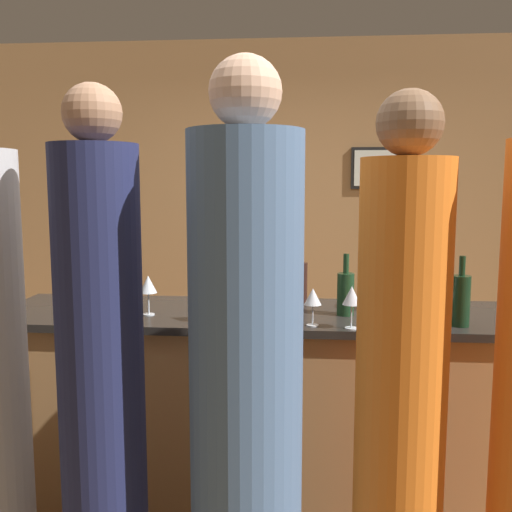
{
  "coord_description": "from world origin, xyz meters",
  "views": [
    {
      "loc": [
        0.16,
        -2.61,
        1.63
      ],
      "look_at": [
        -0.07,
        0.1,
        1.28
      ],
      "focal_mm": 40.0,
      "sensor_mm": 36.0,
      "label": 1
    }
  ],
  "objects_px": {
    "guest_3": "(401,394)",
    "ice_bucket": "(403,289)",
    "guest_4": "(102,390)",
    "wine_bottle_1": "(346,293)",
    "wine_bottle_0": "(300,282)",
    "wine_bottle_2": "(461,299)",
    "guest_2": "(246,392)",
    "bartender": "(248,313)"
  },
  "relations": [
    {
      "from": "wine_bottle_2",
      "to": "guest_4",
      "type": "bearing_deg",
      "value": -156.52
    },
    {
      "from": "wine_bottle_0",
      "to": "wine_bottle_1",
      "type": "distance_m",
      "value": 0.31
    },
    {
      "from": "wine_bottle_1",
      "to": "guest_2",
      "type": "bearing_deg",
      "value": -115.99
    },
    {
      "from": "bartender",
      "to": "wine_bottle_2",
      "type": "distance_m",
      "value": 1.42
    },
    {
      "from": "bartender",
      "to": "guest_2",
      "type": "height_order",
      "value": "guest_2"
    },
    {
      "from": "guest_3",
      "to": "wine_bottle_0",
      "type": "relative_size",
      "value": 6.52
    },
    {
      "from": "bartender",
      "to": "wine_bottle_0",
      "type": "distance_m",
      "value": 0.73
    },
    {
      "from": "guest_4",
      "to": "guest_3",
      "type": "bearing_deg",
      "value": 4.35
    },
    {
      "from": "guest_4",
      "to": "wine_bottle_1",
      "type": "xyz_separation_m",
      "value": [
        0.88,
        0.75,
        0.21
      ]
    },
    {
      "from": "wine_bottle_0",
      "to": "wine_bottle_2",
      "type": "height_order",
      "value": "wine_bottle_2"
    },
    {
      "from": "guest_2",
      "to": "guest_3",
      "type": "height_order",
      "value": "guest_2"
    },
    {
      "from": "guest_2",
      "to": "wine_bottle_2",
      "type": "bearing_deg",
      "value": 35.93
    },
    {
      "from": "bartender",
      "to": "guest_4",
      "type": "xyz_separation_m",
      "value": [
        -0.35,
        -1.55,
        0.08
      ]
    },
    {
      "from": "guest_3",
      "to": "ice_bucket",
      "type": "bearing_deg",
      "value": 80.3
    },
    {
      "from": "bartender",
      "to": "wine_bottle_0",
      "type": "height_order",
      "value": "bartender"
    },
    {
      "from": "bartender",
      "to": "wine_bottle_2",
      "type": "bearing_deg",
      "value": 135.74
    },
    {
      "from": "bartender",
      "to": "ice_bucket",
      "type": "xyz_separation_m",
      "value": [
        0.81,
        -0.69,
        0.29
      ]
    },
    {
      "from": "wine_bottle_0",
      "to": "wine_bottle_2",
      "type": "xyz_separation_m",
      "value": [
        0.68,
        -0.39,
        0.0
      ]
    },
    {
      "from": "guest_4",
      "to": "ice_bucket",
      "type": "relative_size",
      "value": 9.33
    },
    {
      "from": "guest_2",
      "to": "wine_bottle_1",
      "type": "height_order",
      "value": "guest_2"
    },
    {
      "from": "bartender",
      "to": "wine_bottle_1",
      "type": "distance_m",
      "value": 1.01
    },
    {
      "from": "ice_bucket",
      "to": "guest_4",
      "type": "bearing_deg",
      "value": -143.34
    },
    {
      "from": "guest_4",
      "to": "wine_bottle_2",
      "type": "bearing_deg",
      "value": 23.48
    },
    {
      "from": "guest_4",
      "to": "bartender",
      "type": "bearing_deg",
      "value": 77.34
    },
    {
      "from": "guest_2",
      "to": "bartender",
      "type": "bearing_deg",
      "value": 95.45
    },
    {
      "from": "wine_bottle_1",
      "to": "wine_bottle_2",
      "type": "height_order",
      "value": "wine_bottle_2"
    },
    {
      "from": "guest_4",
      "to": "wine_bottle_0",
      "type": "xyz_separation_m",
      "value": [
        0.67,
        0.97,
        0.22
      ]
    },
    {
      "from": "wine_bottle_1",
      "to": "wine_bottle_2",
      "type": "xyz_separation_m",
      "value": [
        0.47,
        -0.16,
        0.01
      ]
    },
    {
      "from": "guest_2",
      "to": "wine_bottle_0",
      "type": "distance_m",
      "value": 1.03
    },
    {
      "from": "bartender",
      "to": "wine_bottle_1",
      "type": "xyz_separation_m",
      "value": [
        0.53,
        -0.81,
        0.29
      ]
    },
    {
      "from": "wine_bottle_0",
      "to": "ice_bucket",
      "type": "relative_size",
      "value": 1.42
    },
    {
      "from": "guest_4",
      "to": "ice_bucket",
      "type": "distance_m",
      "value": 1.45
    },
    {
      "from": "bartender",
      "to": "wine_bottle_0",
      "type": "xyz_separation_m",
      "value": [
        0.32,
        -0.58,
        0.3
      ]
    },
    {
      "from": "ice_bucket",
      "to": "wine_bottle_2",
      "type": "bearing_deg",
      "value": -55.38
    },
    {
      "from": "guest_2",
      "to": "wine_bottle_1",
      "type": "distance_m",
      "value": 0.88
    },
    {
      "from": "guest_4",
      "to": "wine_bottle_2",
      "type": "distance_m",
      "value": 1.48
    },
    {
      "from": "guest_2",
      "to": "wine_bottle_0",
      "type": "bearing_deg",
      "value": 80.41
    },
    {
      "from": "guest_4",
      "to": "wine_bottle_0",
      "type": "relative_size",
      "value": 6.59
    },
    {
      "from": "guest_3",
      "to": "ice_bucket",
      "type": "height_order",
      "value": "guest_3"
    },
    {
      "from": "guest_3",
      "to": "guest_4",
      "type": "xyz_separation_m",
      "value": [
        -1.02,
        -0.08,
        0.01
      ]
    },
    {
      "from": "bartender",
      "to": "ice_bucket",
      "type": "relative_size",
      "value": 8.77
    },
    {
      "from": "guest_4",
      "to": "wine_bottle_1",
      "type": "bearing_deg",
      "value": 40.35
    }
  ]
}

